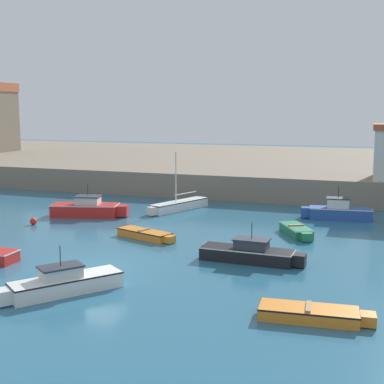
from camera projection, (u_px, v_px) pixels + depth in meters
The scene contains 11 objects.
ground_plane at pixel (98, 268), 27.59m from camera, with size 200.00×200.00×0.00m, color #28607F.
quay_seawall at pixel (264, 166), 66.16m from camera, with size 120.00×40.00×2.27m, color gray.
dinghy_orange_0 at pixel (146, 234), 33.90m from camera, with size 4.37×2.38×0.58m.
dinghy_green_1 at pixel (297, 230), 34.73m from camera, with size 2.63×3.70×0.68m.
motorboat_white_2 at pixel (63, 283), 23.73m from camera, with size 4.22×5.13×2.18m.
motorboat_black_3 at pixel (250, 253), 28.64m from camera, with size 5.68×1.60×2.18m.
motorboat_blue_4 at pixel (338, 211), 39.74m from camera, with size 5.23×1.93×2.52m.
motorboat_red_6 at pixel (88, 208), 40.89m from camera, with size 6.00×3.10×2.48m.
dinghy_orange_7 at pixel (312, 313), 20.71m from camera, with size 4.50×1.71×0.58m.
sailboat_white_9 at pixel (179, 205), 43.33m from camera, with size 3.27×6.26×4.74m.
mooring_buoy at pixel (33, 221), 37.90m from camera, with size 0.50×0.50×0.50m, color red.
Camera 1 is at (13.49, -23.51, 8.10)m, focal length 50.00 mm.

